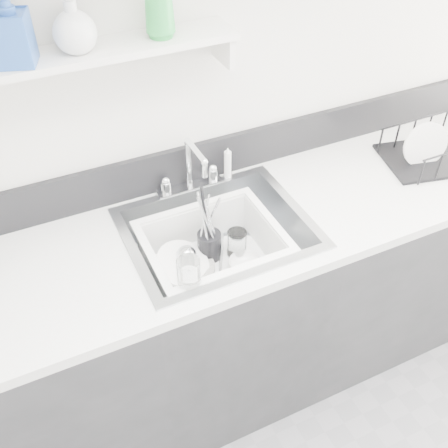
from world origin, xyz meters
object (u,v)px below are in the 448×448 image
wash_tub (213,254)px  counter_run (219,313)px  dish_rack (433,146)px  sink (218,247)px

wash_tub → counter_run: bearing=45.0°
wash_tub → dish_rack: (1.00, 0.05, 0.14)m
sink → dish_rack: size_ratio=1.70×
counter_run → dish_rack: (0.96, 0.01, 0.53)m
counter_run → dish_rack: 1.10m
sink → wash_tub: 0.05m
counter_run → sink: 0.37m
sink → wash_tub: (-0.04, -0.04, 0.01)m
counter_run → wash_tub: 0.39m
sink → counter_run: bearing=0.0°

